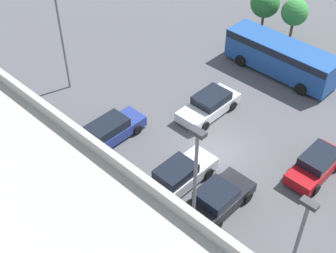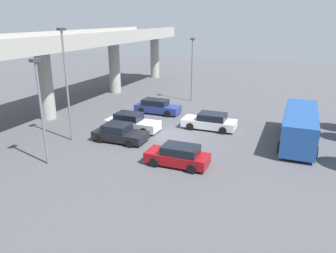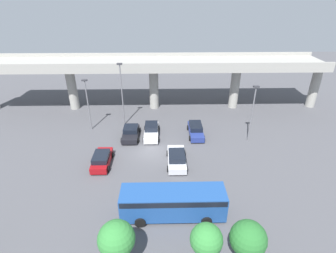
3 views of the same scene
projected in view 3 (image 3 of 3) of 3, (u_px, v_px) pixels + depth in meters
The scene contains 14 objects.
ground_plane at pixel (152, 152), 31.65m from camera, with size 111.77×111.77×0.00m, color #4C4C51.
highway_overpass at pixel (153, 68), 40.47m from camera, with size 53.61×7.01×8.23m.
parked_car_0 at pixel (102, 159), 29.09m from camera, with size 2.03×4.32×1.44m.
parked_car_1 at pixel (131, 133), 34.53m from camera, with size 2.25×4.38×1.43m.
parked_car_2 at pixel (151, 131), 34.82m from camera, with size 2.07×4.87×1.59m.
parked_car_3 at pixel (177, 158), 29.26m from camera, with size 2.20×4.83×1.48m.
parked_car_4 at pixel (196, 130), 35.08m from camera, with size 2.01×4.75×1.50m.
shuttle_bus at pixel (173, 201), 22.17m from camera, with size 8.84×2.76×2.61m.
lamp_post_near_aisle at pixel (88, 101), 34.85m from camera, with size 0.70×0.35×7.21m.
lamp_post_mid_lot at pixel (122, 91), 35.73m from camera, with size 0.70×0.35×8.93m.
lamp_post_by_overpass at pixel (253, 110), 32.02m from camera, with size 0.70×0.35×7.44m.
tree_front_centre at pixel (116, 239), 17.29m from camera, with size 2.51×2.51×4.12m.
tree_front_right at pixel (206, 240), 17.47m from camera, with size 2.23×2.23×3.79m.
tree_front_far_right at pixel (248, 239), 17.66m from camera, with size 2.53×2.53×3.82m.
Camera 3 is at (1.38, -26.59, 17.50)m, focal length 28.00 mm.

